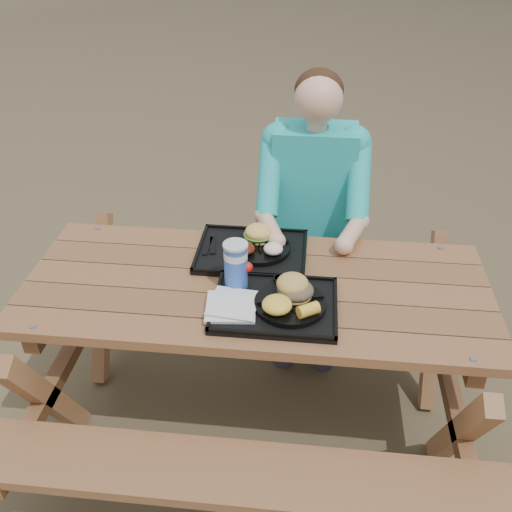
# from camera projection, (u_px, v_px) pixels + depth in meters

# --- Properties ---
(ground) EXTENTS (60.00, 60.00, 0.00)m
(ground) POSITION_uv_depth(u_px,v_px,m) (256.00, 415.00, 2.62)
(ground) COLOR #999999
(ground) RESTS_ON ground
(picnic_table) EXTENTS (1.80, 1.49, 0.75)m
(picnic_table) POSITION_uv_depth(u_px,v_px,m) (256.00, 355.00, 2.41)
(picnic_table) COLOR #999999
(picnic_table) RESTS_ON ground
(tray_near) EXTENTS (0.45, 0.35, 0.02)m
(tray_near) POSITION_uv_depth(u_px,v_px,m) (275.00, 306.00, 2.07)
(tray_near) COLOR black
(tray_near) RESTS_ON picnic_table
(tray_far) EXTENTS (0.45, 0.35, 0.02)m
(tray_far) POSITION_uv_depth(u_px,v_px,m) (252.00, 252.00, 2.37)
(tray_far) COLOR black
(tray_far) RESTS_ON picnic_table
(plate_near) EXTENTS (0.26, 0.26, 0.02)m
(plate_near) POSITION_uv_depth(u_px,v_px,m) (290.00, 303.00, 2.05)
(plate_near) COLOR black
(plate_near) RESTS_ON tray_near
(plate_far) EXTENTS (0.26, 0.26, 0.02)m
(plate_far) POSITION_uv_depth(u_px,v_px,m) (259.00, 247.00, 2.36)
(plate_far) COLOR black
(plate_far) RESTS_ON tray_far
(napkin_stack) EXTENTS (0.19, 0.19, 0.02)m
(napkin_stack) POSITION_uv_depth(u_px,v_px,m) (231.00, 306.00, 2.04)
(napkin_stack) COLOR silver
(napkin_stack) RESTS_ON tray_near
(soda_cup) EXTENTS (0.09, 0.09, 0.18)m
(soda_cup) POSITION_uv_depth(u_px,v_px,m) (236.00, 266.00, 2.11)
(soda_cup) COLOR #1743AF
(soda_cup) RESTS_ON tray_near
(condiment_bbq) EXTENTS (0.05, 0.05, 0.03)m
(condiment_bbq) POSITION_uv_depth(u_px,v_px,m) (280.00, 281.00, 2.16)
(condiment_bbq) COLOR black
(condiment_bbq) RESTS_ON tray_near
(condiment_mustard) EXTENTS (0.05, 0.05, 0.03)m
(condiment_mustard) POSITION_uv_depth(u_px,v_px,m) (292.00, 282.00, 2.15)
(condiment_mustard) COLOR yellow
(condiment_mustard) RESTS_ON tray_near
(sandwich) EXTENTS (0.12, 0.12, 0.13)m
(sandwich) POSITION_uv_depth(u_px,v_px,m) (296.00, 282.00, 2.04)
(sandwich) COLOR gold
(sandwich) RESTS_ON plate_near
(mac_cheese) EXTENTS (0.11, 0.11, 0.05)m
(mac_cheese) POSITION_uv_depth(u_px,v_px,m) (277.00, 305.00, 1.99)
(mac_cheese) COLOR yellow
(mac_cheese) RESTS_ON plate_near
(corn_cob) EXTENTS (0.10, 0.10, 0.04)m
(corn_cob) POSITION_uv_depth(u_px,v_px,m) (308.00, 310.00, 1.97)
(corn_cob) COLOR yellow
(corn_cob) RESTS_ON plate_near
(cutlery_far) EXTENTS (0.05, 0.14, 0.01)m
(cutlery_far) POSITION_uv_depth(u_px,v_px,m) (213.00, 245.00, 2.39)
(cutlery_far) COLOR black
(cutlery_far) RESTS_ON tray_far
(burger) EXTENTS (0.11, 0.11, 0.10)m
(burger) POSITION_uv_depth(u_px,v_px,m) (258.00, 229.00, 2.37)
(burger) COLOR #F1BC55
(burger) RESTS_ON plate_far
(baked_beans) EXTENTS (0.08, 0.08, 0.04)m
(baked_beans) POSITION_uv_depth(u_px,v_px,m) (245.00, 249.00, 2.30)
(baked_beans) COLOR #531B10
(baked_beans) RESTS_ON plate_far
(potato_salad) EXTENTS (0.08, 0.08, 0.04)m
(potato_salad) POSITION_uv_depth(u_px,v_px,m) (273.00, 249.00, 2.30)
(potato_salad) COLOR white
(potato_salad) RESTS_ON plate_far
(diner) EXTENTS (0.48, 0.84, 1.28)m
(diner) POSITION_uv_depth(u_px,v_px,m) (311.00, 224.00, 2.80)
(diner) COLOR #1997B0
(diner) RESTS_ON ground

